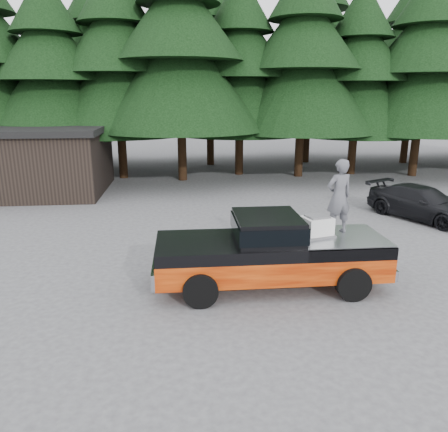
{
  "coord_description": "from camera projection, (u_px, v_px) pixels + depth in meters",
  "views": [
    {
      "loc": [
        -1.07,
        -10.68,
        4.87
      ],
      "look_at": [
        -0.02,
        0.0,
        1.84
      ],
      "focal_mm": 35.0,
      "sensor_mm": 36.0,
      "label": 1
    }
  ],
  "objects": [
    {
      "name": "ground",
      "position": [
        225.0,
        282.0,
        11.65
      ],
      "size": [
        120.0,
        120.0,
        0.0
      ],
      "primitive_type": "plane",
      "color": "#474749",
      "rests_on": "ground"
    },
    {
      "name": "pickup_truck",
      "position": [
        270.0,
        262.0,
        11.25
      ],
      "size": [
        6.0,
        2.04,
        1.33
      ],
      "primitive_type": null,
      "color": "#E05612",
      "rests_on": "ground"
    },
    {
      "name": "truck_cab",
      "position": [
        267.0,
        227.0,
        10.98
      ],
      "size": [
        1.66,
        1.9,
        0.59
      ],
      "primitive_type": "cube",
      "color": "black",
      "rests_on": "pickup_truck"
    },
    {
      "name": "air_compressor",
      "position": [
        317.0,
        227.0,
        11.14
      ],
      "size": [
        0.83,
        0.75,
        0.48
      ],
      "primitive_type": "cube",
      "rotation": [
        0.0,
        0.0,
        0.27
      ],
      "color": "silver",
      "rests_on": "pickup_truck"
    },
    {
      "name": "man_on_bed",
      "position": [
        339.0,
        196.0,
        11.24
      ],
      "size": [
        0.8,
        0.62,
        1.94
      ],
      "primitive_type": "imported",
      "rotation": [
        0.0,
        0.0,
        3.38
      ],
      "color": "#515258",
      "rests_on": "pickup_truck"
    },
    {
      "name": "parked_car",
      "position": [
        422.0,
        203.0,
        17.38
      ],
      "size": [
        3.68,
        4.82,
        1.3
      ],
      "primitive_type": "imported",
      "rotation": [
        0.0,
        0.0,
        0.48
      ],
      "color": "black",
      "rests_on": "ground"
    },
    {
      "name": "utility_building",
      "position": [
        22.0,
        159.0,
        21.84
      ],
      "size": [
        8.4,
        6.4,
        3.3
      ],
      "color": "black",
      "rests_on": "ground"
    },
    {
      "name": "treeline",
      "position": [
        203.0,
        44.0,
        26.06
      ],
      "size": [
        60.15,
        16.05,
        17.5
      ],
      "color": "black",
      "rests_on": "ground"
    }
  ]
}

